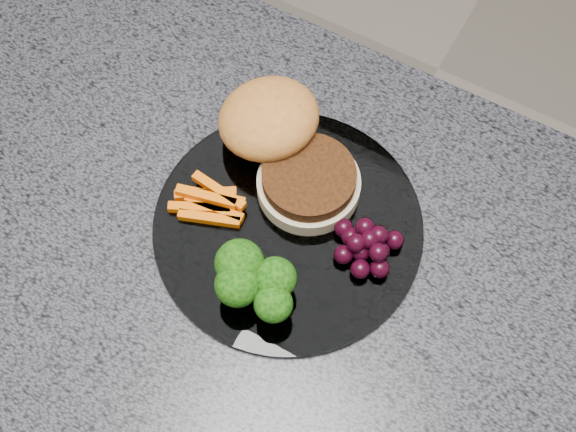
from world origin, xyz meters
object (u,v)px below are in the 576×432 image
object	(u,v)px
island_cabinet	(208,371)
grape_bunch	(367,245)
plate	(288,227)
burger	(283,143)

from	to	relation	value
island_cabinet	grape_bunch	xyz separation A→B (m)	(0.18, 0.08, 0.49)
plate	grape_bunch	xyz separation A→B (m)	(0.08, 0.01, 0.02)
island_cabinet	plate	distance (m)	0.49
plate	grape_bunch	world-z (taller)	grape_bunch
island_cabinet	plate	world-z (taller)	plate
burger	plate	bearing A→B (deg)	-46.03
island_cabinet	grape_bunch	size ratio (longest dim) A/B	18.02
island_cabinet	burger	xyz separation A→B (m)	(0.06, 0.13, 0.50)
grape_bunch	island_cabinet	bearing A→B (deg)	-155.48
plate	island_cabinet	bearing A→B (deg)	-145.33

